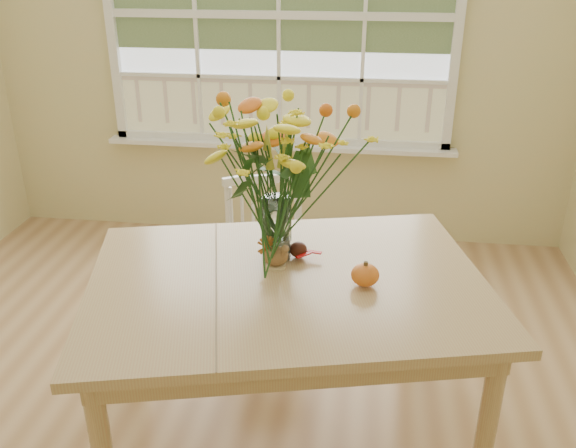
# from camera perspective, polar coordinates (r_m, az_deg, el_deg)

# --- Properties ---
(wall_back) EXTENTS (4.00, 0.02, 2.70)m
(wall_back) POSITION_cam_1_polar(r_m,az_deg,el_deg) (4.18, -0.79, 16.30)
(wall_back) COLOR beige
(wall_back) RESTS_ON floor
(window) EXTENTS (2.42, 0.12, 1.74)m
(window) POSITION_cam_1_polar(r_m,az_deg,el_deg) (4.12, -0.89, 18.72)
(window) COLOR silver
(window) RESTS_ON wall_back
(dining_table) EXTENTS (1.71, 1.40, 0.80)m
(dining_table) POSITION_cam_1_polar(r_m,az_deg,el_deg) (2.38, -0.06, -7.05)
(dining_table) COLOR tan
(dining_table) RESTS_ON floor
(windsor_chair) EXTENTS (0.50, 0.49, 0.88)m
(windsor_chair) POSITION_cam_1_polar(r_m,az_deg,el_deg) (3.16, -2.04, -2.90)
(windsor_chair) COLOR white
(windsor_chair) RESTS_ON floor
(flower_vase) EXTENTS (0.54, 0.54, 0.64)m
(flower_vase) POSITION_cam_1_polar(r_m,az_deg,el_deg) (2.33, -1.15, 5.33)
(flower_vase) COLOR white
(flower_vase) RESTS_ON dining_table
(pumpkin) EXTENTS (0.11, 0.11, 0.08)m
(pumpkin) POSITION_cam_1_polar(r_m,az_deg,el_deg) (2.28, 7.22, -4.84)
(pumpkin) COLOR #E4551A
(pumpkin) RESTS_ON dining_table
(turkey_figurine) EXTENTS (0.11, 0.09, 0.12)m
(turkey_figurine) POSITION_cam_1_polar(r_m,az_deg,el_deg) (2.38, -1.14, -3.04)
(turkey_figurine) COLOR #CCB78C
(turkey_figurine) RESTS_ON dining_table
(dark_gourd) EXTENTS (0.13, 0.08, 0.06)m
(dark_gourd) POSITION_cam_1_polar(r_m,az_deg,el_deg) (2.47, 0.97, -2.48)
(dark_gourd) COLOR #38160F
(dark_gourd) RESTS_ON dining_table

